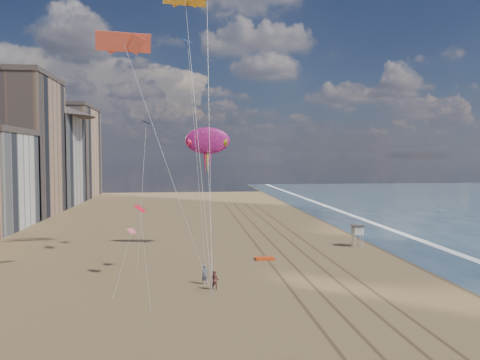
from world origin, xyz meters
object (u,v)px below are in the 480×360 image
at_px(show_kite, 208,141).
at_px(kite_flyer_a, 205,275).
at_px(lifeguard_stand, 358,230).
at_px(kite_flyer_b, 215,280).
at_px(grounded_kite, 265,258).

xyz_separation_m(show_kite, kite_flyer_a, (-1.05, -16.85, -13.35)).
relative_size(lifeguard_stand, kite_flyer_b, 1.62).
bearing_deg(kite_flyer_a, kite_flyer_b, -97.50).
bearing_deg(grounded_kite, lifeguard_stand, 23.77).
height_order(lifeguard_stand, grounded_kite, lifeguard_stand).
distance_m(lifeguard_stand, kite_flyer_a, 26.89).
relative_size(grounded_kite, kite_flyer_b, 1.24).
xyz_separation_m(lifeguard_stand, show_kite, (-20.31, 0.56, 12.03)).
relative_size(show_kite, kite_flyer_b, 11.09).
bearing_deg(kite_flyer_b, kite_flyer_a, 138.61).
bearing_deg(lifeguard_stand, kite_flyer_b, -138.12).
bearing_deg(show_kite, kite_flyer_b, -90.65).
relative_size(grounded_kite, show_kite, 0.11).
bearing_deg(kite_flyer_a, show_kite, 57.49).
height_order(grounded_kite, kite_flyer_a, kite_flyer_a).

